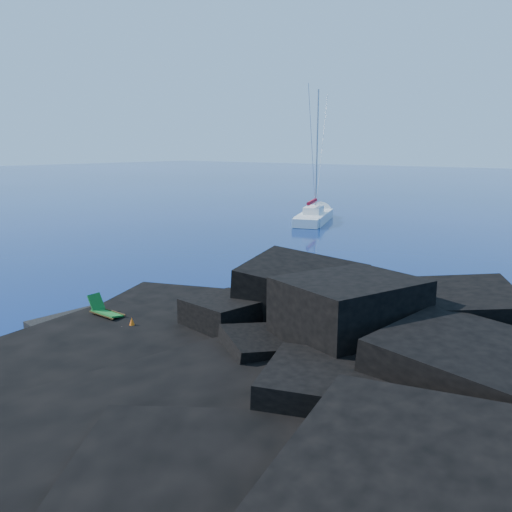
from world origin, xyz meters
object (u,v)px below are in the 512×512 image
at_px(deck_chair, 107,308).
at_px(sailboat, 314,222).
at_px(marker_cone, 132,324).
at_px(sunbather, 117,326).

bearing_deg(deck_chair, sailboat, 105.74).
bearing_deg(marker_cone, sunbather, -157.26).
height_order(sailboat, sunbather, sailboat).
relative_size(deck_chair, marker_cone, 2.93).
height_order(deck_chair, sunbather, deck_chair).
bearing_deg(sailboat, deck_chair, -94.53).
xyz_separation_m(sunbather, marker_cone, (0.67, 0.28, 0.14)).
bearing_deg(marker_cone, sailboat, 109.27).
bearing_deg(sunbather, marker_cone, 35.85).
relative_size(sailboat, marker_cone, 23.07).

